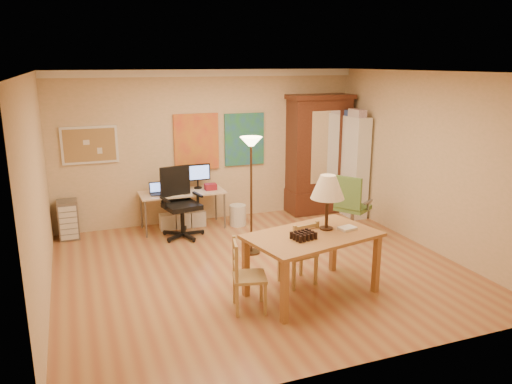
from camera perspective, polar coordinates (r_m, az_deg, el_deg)
name	(u,v)px	position (r m, az deg, el deg)	size (l,w,h in m)	color
floor	(260,268)	(7.12, 0.41, -8.72)	(5.50, 5.50, 0.00)	#9D5A37
crown_molding	(209,73)	(8.88, -5.43, 13.39)	(5.50, 0.08, 0.12)	white
corkboard	(90,145)	(8.68, -18.48, 5.11)	(0.90, 0.04, 0.62)	#AA8950
art_panel_left	(196,142)	(8.93, -6.82, 5.69)	(0.80, 0.04, 1.00)	gold
art_panel_right	(244,139)	(9.19, -1.34, 6.04)	(0.75, 0.04, 0.95)	#26649A
dining_table	(318,221)	(6.17, 7.12, -3.27)	(1.75, 1.27, 1.48)	#8F5D2F
ladder_chair_back	(299,254)	(6.53, 4.95, -7.13)	(0.46, 0.45, 0.87)	#A8854D
ladder_chair_left	(247,277)	(5.88, -1.04, -9.74)	(0.46, 0.47, 0.86)	#A8854D
torchiere_lamp	(251,161)	(7.27, -0.56, 3.57)	(0.32, 0.32, 1.78)	#3F2A19
computer_desk	(184,205)	(8.78, -8.26, -1.53)	(1.44, 0.63, 1.09)	beige
office_chair_black	(181,219)	(8.36, -8.52, -3.02)	(0.71, 0.71, 1.16)	black
office_chair_green	(351,220)	(8.45, 10.83, -3.16)	(0.66, 0.66, 1.05)	slate
drawer_cart	(68,220)	(8.75, -20.65, -2.98)	(0.32, 0.38, 0.63)	slate
armoire	(318,162)	(9.62, 7.10, 3.45)	(1.22, 0.58, 2.24)	#3E1B10
bookshelf	(352,167)	(9.49, 10.95, 2.86)	(0.28, 0.75, 1.87)	white
wastebin	(238,215)	(8.88, -2.10, -2.66)	(0.30, 0.30, 0.37)	silver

